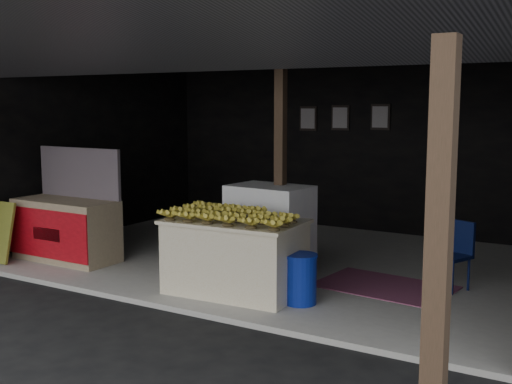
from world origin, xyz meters
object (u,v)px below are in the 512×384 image
Objects in this scene: neighbor_stall at (67,227)px; water_barrel at (300,280)px; plastic_chair at (455,249)px; white_crate at (270,229)px; banana_table at (235,256)px.

neighbor_stall reaches higher than water_barrel.
white_crate is at bearing -145.63° from plastic_chair.
white_crate reaches higher than water_barrel.
neighbor_stall is 1.92× the size of plastic_chair.
banana_table is 2.51m from plastic_chair.
plastic_chair is at bearing 48.04° from water_barrel.
plastic_chair is (1.26, 1.40, 0.21)m from water_barrel.
neighbor_stall is 5.02m from plastic_chair.
banana_table is 1.42× the size of white_crate.
neighbor_stall is at bearing 178.46° from water_barrel.
neighbor_stall is 3.60m from water_barrel.
white_crate reaches higher than banana_table.
neighbor_stall reaches higher than plastic_chair.
water_barrel is (0.92, -0.95, -0.30)m from white_crate.
neighbor_stall is 3.00× the size of water_barrel.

